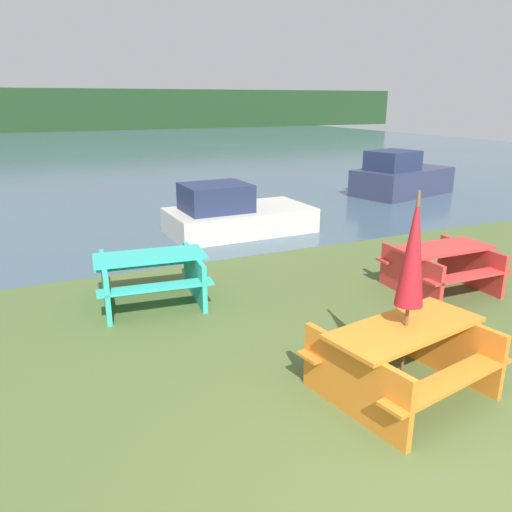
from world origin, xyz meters
The scene contains 8 objects.
water centered at (0.00, 31.49, 0.00)m, with size 60.00×50.00×0.00m.
far_treeline centered at (0.00, 51.49, 2.00)m, with size 80.00×1.60×4.00m.
picnic_table_orange centered at (0.73, 1.47, 0.45)m, with size 1.91×1.65×0.76m.
picnic_table_red centered at (3.27, 3.52, 0.44)m, with size 1.55×1.41×0.74m.
picnic_table_teal centered at (-1.06, 4.97, 0.45)m, with size 1.74×1.53×0.75m.
umbrella_crimson centered at (0.73, 1.47, 1.55)m, with size 0.28×0.28×2.13m.
boat centered at (1.66, 8.30, 0.42)m, with size 3.31×1.82×1.16m.
boat_second centered at (8.39, 10.56, 0.54)m, with size 3.63×2.47×1.43m.
Camera 1 is at (-2.57, -2.07, 2.94)m, focal length 35.00 mm.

